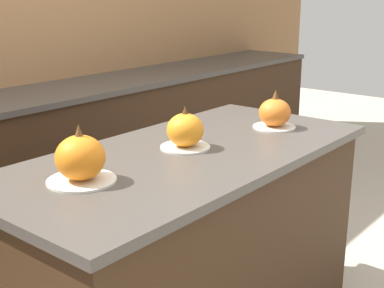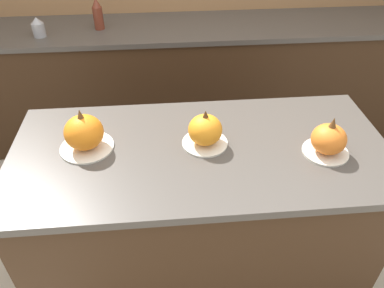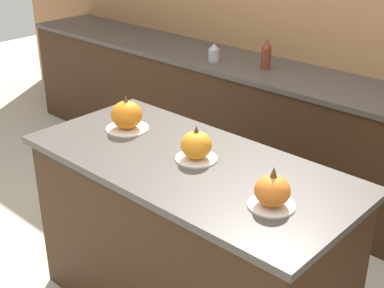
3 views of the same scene
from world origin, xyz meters
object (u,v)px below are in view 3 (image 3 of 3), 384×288
Objects in this scene: pumpkin_cake_left at (127,116)px; bottle_short at (214,53)px; pumpkin_cake_right at (272,192)px; pumpkin_cake_center at (196,146)px; bottle_tall at (266,54)px.

bottle_short is (-0.47, 1.24, -0.00)m from pumpkin_cake_left.
pumpkin_cake_right is 1.46× the size of bottle_short.
bottle_short is (-0.97, 1.26, 0.00)m from pumpkin_cake_center.
pumpkin_cake_left reaches higher than pumpkin_cake_right.
pumpkin_cake_center is at bearing -66.82° from bottle_tall.
pumpkin_cake_center is 1.03× the size of pumpkin_cake_right.
pumpkin_cake_left is 1.00m from pumpkin_cake_right.
bottle_tall is (-1.07, 1.46, 0.05)m from pumpkin_cake_right.
bottle_tall is (-0.58, 1.36, 0.04)m from pumpkin_cake_center.
pumpkin_cake_right is (0.99, -0.12, -0.01)m from pumpkin_cake_left.
bottle_short is at bearing 127.59° from pumpkin_cake_center.
pumpkin_cake_right reaches higher than pumpkin_cake_center.
pumpkin_cake_right is at bearing -43.01° from bottle_short.
bottle_tall is (-0.08, 1.34, 0.04)m from pumpkin_cake_left.
bottle_tall is at bearing 14.83° from bottle_short.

